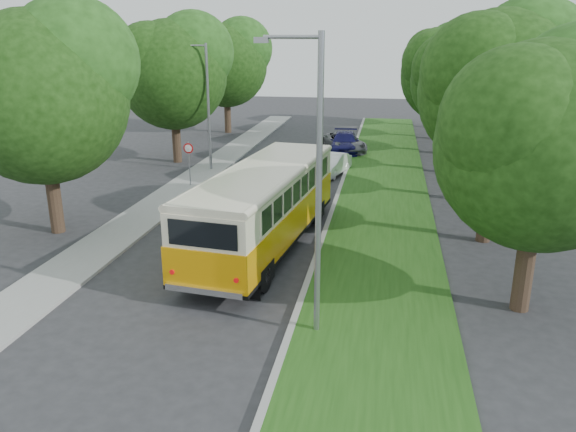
% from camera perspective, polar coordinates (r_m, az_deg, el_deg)
% --- Properties ---
extents(ground, '(120.00, 120.00, 0.00)m').
position_cam_1_polar(ground, '(19.04, -9.15, -6.85)').
color(ground, '#2B2B2E').
rests_on(ground, ground).
extents(curb, '(0.20, 70.00, 0.15)m').
position_cam_1_polar(curb, '(22.79, 3.56, -2.23)').
color(curb, gray).
rests_on(curb, ground).
extents(grass_verge, '(4.50, 70.00, 0.13)m').
position_cam_1_polar(grass_verge, '(22.67, 9.48, -2.58)').
color(grass_verge, '#1F4B14').
rests_on(grass_verge, ground).
extents(sidewalk, '(2.20, 70.00, 0.12)m').
position_cam_1_polar(sidewalk, '(25.09, -15.86, -1.02)').
color(sidewalk, gray).
rests_on(sidewalk, ground).
extents(treeline, '(24.27, 41.91, 9.46)m').
position_cam_1_polar(treeline, '(34.44, 5.59, 14.50)').
color(treeline, '#332319').
rests_on(treeline, ground).
extents(lamppost_near, '(1.71, 0.16, 8.00)m').
position_cam_1_polar(lamppost_near, '(14.33, 2.79, 3.64)').
color(lamppost_near, gray).
rests_on(lamppost_near, ground).
extents(lamppost_far, '(1.71, 0.16, 7.50)m').
position_cam_1_polar(lamppost_far, '(34.20, -8.27, 11.33)').
color(lamppost_far, gray).
rests_on(lamppost_far, ground).
extents(warning_sign, '(0.56, 0.10, 2.50)m').
position_cam_1_polar(warning_sign, '(30.75, -10.05, 5.99)').
color(warning_sign, gray).
rests_on(warning_sign, ground).
extents(vintage_bus, '(4.09, 11.20, 3.25)m').
position_cam_1_polar(vintage_bus, '(21.26, -2.43, 0.72)').
color(vintage_bus, orange).
rests_on(vintage_bus, ground).
extents(car_silver, '(2.77, 4.65, 1.48)m').
position_cam_1_polar(car_silver, '(28.51, 1.69, 3.33)').
color(car_silver, silver).
rests_on(car_silver, ground).
extents(car_white, '(2.24, 4.03, 1.26)m').
position_cam_1_polar(car_white, '(33.39, 4.40, 5.24)').
color(car_white, white).
rests_on(car_white, ground).
extents(car_blue, '(2.19, 4.90, 1.40)m').
position_cam_1_polar(car_blue, '(40.16, 5.77, 7.44)').
color(car_blue, '#131251').
rests_on(car_blue, ground).
extents(car_grey, '(3.78, 5.33, 1.35)m').
position_cam_1_polar(car_grey, '(40.32, 5.79, 7.45)').
color(car_grey, '#5B5E63').
rests_on(car_grey, ground).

